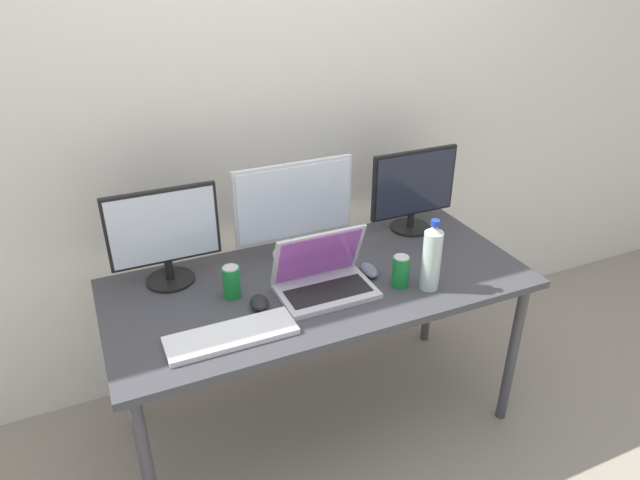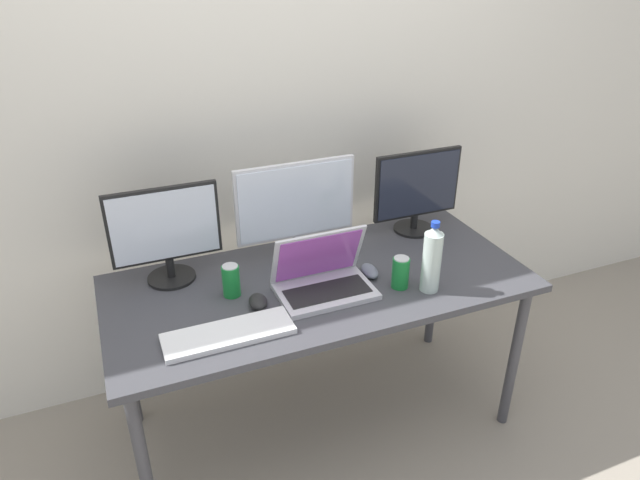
% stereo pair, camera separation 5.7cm
% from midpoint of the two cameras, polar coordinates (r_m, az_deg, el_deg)
% --- Properties ---
extents(ground_plane, '(16.00, 16.00, 0.00)m').
position_cam_midpoint_polar(ground_plane, '(2.70, -0.64, -17.53)').
color(ground_plane, gray).
extents(wall_back, '(7.00, 0.08, 2.60)m').
position_cam_midpoint_polar(wall_back, '(2.53, -6.28, 13.45)').
color(wall_back, silver).
rests_on(wall_back, ground).
extents(work_desk, '(1.64, 0.74, 0.74)m').
position_cam_midpoint_polar(work_desk, '(2.27, -0.73, -5.44)').
color(work_desk, '#424247').
rests_on(work_desk, ground).
extents(monitor_left, '(0.42, 0.19, 0.39)m').
position_cam_midpoint_polar(monitor_left, '(2.21, -16.03, 0.56)').
color(monitor_left, black).
rests_on(monitor_left, work_desk).
extents(monitor_center, '(0.50, 0.19, 0.41)m').
position_cam_midpoint_polar(monitor_center, '(2.31, -3.30, 3.31)').
color(monitor_center, silver).
rests_on(monitor_center, work_desk).
extents(monitor_right, '(0.41, 0.18, 0.38)m').
position_cam_midpoint_polar(monitor_right, '(2.57, 8.71, 5.06)').
color(monitor_right, black).
rests_on(monitor_right, work_desk).
extents(laptop_silver, '(0.36, 0.24, 0.24)m').
position_cam_midpoint_polar(laptop_silver, '(2.15, -0.44, -3.77)').
color(laptop_silver, silver).
rests_on(laptop_silver, work_desk).
extents(keyboard_main, '(0.44, 0.15, 0.02)m').
position_cam_midpoint_polar(keyboard_main, '(1.96, -9.71, -9.39)').
color(keyboard_main, white).
rests_on(keyboard_main, work_desk).
extents(mouse_by_keyboard, '(0.08, 0.11, 0.04)m').
position_cam_midpoint_polar(mouse_by_keyboard, '(2.09, -6.88, -6.24)').
color(mouse_by_keyboard, black).
rests_on(mouse_by_keyboard, work_desk).
extents(mouse_by_laptop, '(0.07, 0.12, 0.04)m').
position_cam_midpoint_polar(mouse_by_laptop, '(2.27, 4.22, -3.03)').
color(mouse_by_laptop, slate).
rests_on(mouse_by_laptop, work_desk).
extents(water_bottle, '(0.07, 0.07, 0.29)m').
position_cam_midpoint_polar(water_bottle, '(2.16, 10.36, -1.72)').
color(water_bottle, silver).
rests_on(water_bottle, work_desk).
extents(soda_can_near_keyboard, '(0.07, 0.07, 0.13)m').
position_cam_midpoint_polar(soda_can_near_keyboard, '(2.19, 7.31, -3.13)').
color(soda_can_near_keyboard, '#197F33').
rests_on(soda_can_near_keyboard, work_desk).
extents(soda_can_by_laptop, '(0.07, 0.07, 0.13)m').
position_cam_midpoint_polar(soda_can_by_laptop, '(2.14, -9.60, -4.17)').
color(soda_can_by_laptop, '#197F33').
rests_on(soda_can_by_laptop, work_desk).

